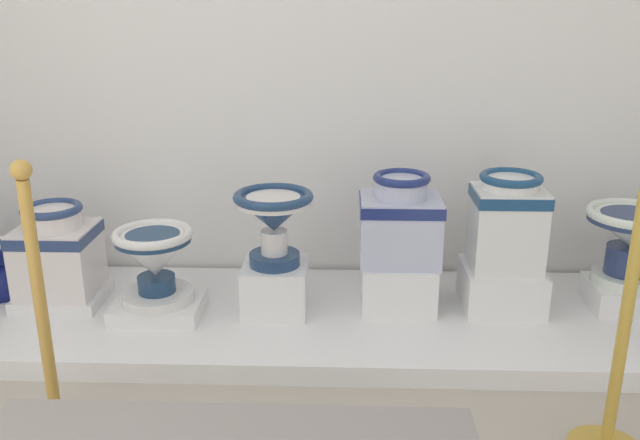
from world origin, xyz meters
TOP-DOWN VIEW (x-y plane):
  - display_platform at (1.80, 2.45)m, footprint 3.12×0.98m
  - plinth_block_pale_glazed at (0.53, 2.50)m, footprint 0.39×0.31m
  - antique_toilet_pale_glazed at (0.53, 2.50)m, footprint 0.35×0.31m
  - plinth_block_slender_white at (1.01, 2.39)m, footprint 0.39×0.30m
  - antique_toilet_slender_white at (1.01, 2.39)m, footprint 0.35×0.35m
  - plinth_block_squat_floral at (1.53, 2.46)m, footprint 0.28×0.28m
  - antique_toilet_squat_floral at (1.53, 2.46)m, footprint 0.35×0.35m
  - plinth_block_central_ornate at (2.09, 2.54)m, footprint 0.33×0.33m
  - antique_toilet_central_ornate at (2.09, 2.54)m, footprint 0.36×0.29m
  - plinth_block_leftmost at (2.56, 2.54)m, footprint 0.35×0.34m
  - antique_toilet_leftmost at (2.56, 2.54)m, footprint 0.31×0.27m
  - plinth_block_tall_cobalt at (3.12, 2.55)m, footprint 0.29×0.28m
  - antique_toilet_tall_cobalt at (3.12, 2.55)m, footprint 0.40×0.40m
  - decorative_vase_spare at (0.20, 2.59)m, footprint 0.27×0.27m
  - stanchion_post_near_left at (0.88, 1.57)m, footprint 0.26×0.26m
  - stanchion_post_near_right at (2.72, 1.60)m, footprint 0.24×0.24m

SIDE VIEW (x-z plane):
  - display_platform at x=1.80m, z-range 0.00..0.09m
  - plinth_block_pale_glazed at x=0.53m, z-range 0.09..0.14m
  - plinth_block_slender_white at x=1.01m, z-range 0.09..0.16m
  - plinth_block_tall_cobalt at x=3.12m, z-range 0.09..0.21m
  - decorative_vase_spare at x=0.20m, z-range -0.03..0.33m
  - plinth_block_leftmost at x=2.56m, z-range 0.09..0.28m
  - plinth_block_central_ornate at x=2.09m, z-range 0.09..0.31m
  - plinth_block_squat_floral at x=1.53m, z-range 0.09..0.31m
  - stanchion_post_near_left at x=0.88m, z-range -0.21..0.78m
  - stanchion_post_near_right at x=2.72m, z-range -0.20..0.87m
  - antique_toilet_pale_glazed at x=0.53m, z-range 0.14..0.56m
  - antique_toilet_slender_white at x=1.01m, z-range 0.20..0.53m
  - antique_toilet_tall_cobalt at x=3.12m, z-range 0.27..0.62m
  - antique_toilet_central_ornate at x=2.09m, z-range 0.30..0.71m
  - antique_toilet_leftmost at x=2.56m, z-range 0.29..0.73m
  - antique_toilet_squat_floral at x=1.53m, z-range 0.37..0.71m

